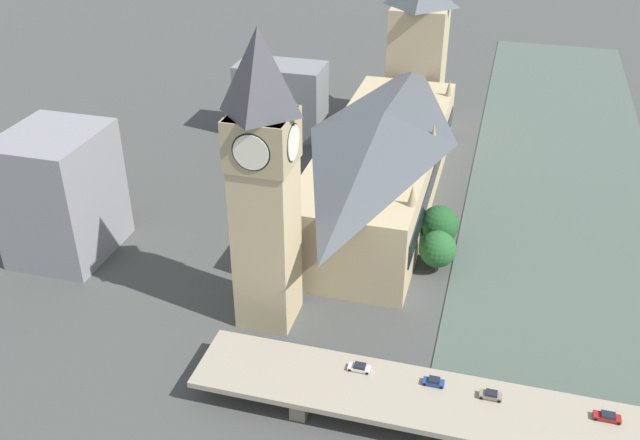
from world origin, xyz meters
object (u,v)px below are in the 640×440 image
object	(u,v)px
car_northbound_lead	(359,367)
car_northbound_mid	(607,417)
parliament_hall	(382,160)
victoria_tower	(417,56)
car_northbound_tail	(491,395)
car_southbound_lead	(434,382)
clock_tower	(264,178)
road_bridge	(577,431)

from	to	relation	value
car_northbound_lead	car_northbound_mid	world-z (taller)	car_northbound_lead
parliament_hall	victoria_tower	bearing A→B (deg)	-89.95
car_northbound_tail	car_southbound_lead	bearing A→B (deg)	-3.92
clock_tower	car_southbound_lead	world-z (taller)	clock_tower
victoria_tower	clock_tower	bearing A→B (deg)	83.46
victoria_tower	road_bridge	size ratio (longest dim) A/B	0.38
car_southbound_lead	car_northbound_lead	bearing A→B (deg)	-0.42
car_northbound_lead	car_northbound_mid	size ratio (longest dim) A/B	0.91
parliament_hall	car_southbound_lead	bearing A→B (deg)	108.37
victoria_tower	car_southbound_lead	xyz separation A→B (m)	(-25.00, 135.36, -18.69)
parliament_hall	car_northbound_lead	xyz separation A→B (m)	(-10.81, 75.00, -7.48)
parliament_hall	car_northbound_lead	size ratio (longest dim) A/B	22.24
car_northbound_lead	car_northbound_tail	size ratio (longest dim) A/B	1.05
road_bridge	car_southbound_lead	bearing A→B (deg)	-8.38
road_bridge	car_southbound_lead	distance (m)	25.97
parliament_hall	clock_tower	world-z (taller)	clock_tower
clock_tower	road_bridge	xyz separation A→B (m)	(-64.09, 21.86, -29.92)
parliament_hall	victoria_tower	distance (m)	61.29
victoria_tower	car_northbound_mid	bearing A→B (deg)	112.17
victoria_tower	car_northbound_mid	distance (m)	148.05
victoria_tower	car_northbound_tail	xyz separation A→B (m)	(-35.42, 136.07, -18.69)
parliament_hall	car_northbound_lead	world-z (taller)	parliament_hall
clock_tower	victoria_tower	bearing A→B (deg)	-96.54
car_northbound_lead	car_northbound_tail	bearing A→B (deg)	178.10
road_bridge	car_northbound_tail	bearing A→B (deg)	-11.38
car_northbound_tail	victoria_tower	bearing A→B (deg)	-75.41
car_northbound_tail	clock_tower	bearing A→B (deg)	-21.03
victoria_tower	parliament_hall	bearing A→B (deg)	90.05
victoria_tower	car_southbound_lead	world-z (taller)	victoria_tower
road_bridge	car_northbound_mid	size ratio (longest dim) A/B	30.06
victoria_tower	car_northbound_tail	size ratio (longest dim) A/B	13.31
parliament_hall	car_northbound_tail	world-z (taller)	parliament_hall
parliament_hall	victoria_tower	world-z (taller)	victoria_tower
car_northbound_mid	car_northbound_lead	bearing A→B (deg)	-0.96
victoria_tower	road_bridge	bearing A→B (deg)	110.00
car_northbound_lead	car_southbound_lead	world-z (taller)	car_southbound_lead
parliament_hall	car_northbound_tail	xyz separation A→B (m)	(-35.36, 75.82, -7.45)
road_bridge	car_southbound_lead	world-z (taller)	car_southbound_lead
road_bridge	car_northbound_mid	xyz separation A→B (m)	(-4.79, -3.13, 1.72)
car_northbound_lead	road_bridge	bearing A→B (deg)	174.43
car_northbound_mid	car_northbound_tail	bearing A→B (deg)	0.20
car_northbound_lead	car_northbound_mid	xyz separation A→B (m)	(-44.57, 0.75, 0.00)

